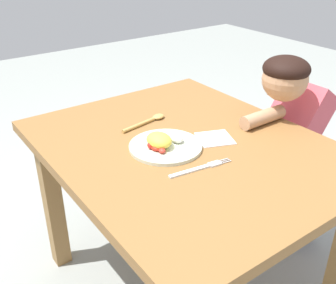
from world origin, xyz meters
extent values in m
cube|color=brown|center=(0.00, 0.00, 0.69)|extent=(1.10, 0.89, 0.04)
cube|color=olive|center=(-0.46, -0.36, 0.33)|extent=(0.07, 0.07, 0.67)
cube|color=olive|center=(-0.46, 0.36, 0.33)|extent=(0.07, 0.07, 0.67)
cylinder|color=beige|center=(-0.02, -0.08, 0.71)|extent=(0.25, 0.25, 0.01)
ellipsoid|color=yellow|center=(-0.02, -0.10, 0.74)|extent=(0.10, 0.08, 0.05)
ellipsoid|color=red|center=(-0.03, -0.13, 0.73)|extent=(0.04, 0.05, 0.03)
ellipsoid|color=red|center=(-0.01, -0.13, 0.73)|extent=(0.04, 0.03, 0.02)
ellipsoid|color=red|center=(0.02, -0.12, 0.73)|extent=(0.04, 0.03, 0.02)
ellipsoid|color=silver|center=(-0.01, -0.04, 0.73)|extent=(0.05, 0.04, 0.03)
cube|color=silver|center=(0.15, -0.11, 0.71)|extent=(0.03, 0.14, 0.01)
cube|color=silver|center=(0.16, -0.02, 0.71)|extent=(0.03, 0.04, 0.01)
cylinder|color=silver|center=(0.18, 0.02, 0.71)|extent=(0.01, 0.04, 0.00)
cylinder|color=silver|center=(0.17, 0.02, 0.71)|extent=(0.01, 0.04, 0.00)
cylinder|color=silver|center=(0.16, 0.02, 0.71)|extent=(0.01, 0.04, 0.00)
cylinder|color=tan|center=(-0.22, -0.06, 0.71)|extent=(0.04, 0.16, 0.01)
ellipsoid|color=tan|center=(-0.23, 0.04, 0.72)|extent=(0.05, 0.06, 0.02)
cube|color=#46385D|center=(0.04, 0.64, 0.25)|extent=(0.20, 0.15, 0.50)
cube|color=#CC4C59|center=(0.04, 0.54, 0.64)|extent=(0.20, 0.31, 0.37)
sphere|color=tan|center=(0.04, 0.44, 0.87)|extent=(0.18, 0.18, 0.18)
ellipsoid|color=black|center=(0.04, 0.44, 0.91)|extent=(0.18, 0.18, 0.10)
cylinder|color=tan|center=(0.04, 0.34, 0.73)|extent=(0.06, 0.20, 0.06)
cube|color=white|center=(0.03, 0.10, 0.71)|extent=(0.15, 0.16, 0.00)
camera|label=1|loc=(0.97, -0.78, 1.37)|focal=42.78mm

